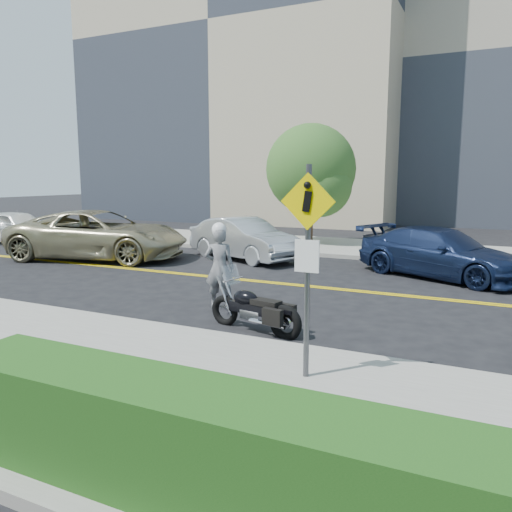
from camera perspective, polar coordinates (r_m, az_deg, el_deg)
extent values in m
plane|color=black|center=(14.61, -1.44, -2.75)|extent=(120.00, 120.00, 0.00)
cube|color=#9E9B91|center=(8.83, -24.48, -11.01)|extent=(60.00, 5.00, 0.15)
cube|color=#9E9B91|center=(21.46, 7.66, 1.15)|extent=(60.00, 5.00, 0.15)
cube|color=tan|center=(39.62, 0.11, 22.91)|extent=(22.00, 14.00, 25.00)
cube|color=#235619|center=(4.19, 16.06, -25.10)|extent=(9.00, 0.90, 1.00)
cylinder|color=#4C4C51|center=(6.97, 5.89, -2.01)|extent=(0.08, 0.08, 3.00)
cube|color=#F9D800|center=(6.82, 5.94, 6.22)|extent=(0.78, 0.03, 0.78)
cube|color=white|center=(6.90, 5.84, -0.01)|extent=(0.35, 0.03, 0.45)
imported|color=#B8B8BD|center=(11.42, -4.19, -1.36)|extent=(0.79, 0.65, 1.85)
sphere|color=white|center=(11.29, -4.24, 3.02)|extent=(0.33, 0.33, 0.33)
imported|color=tan|center=(19.14, -17.51, 2.34)|extent=(6.94, 4.38, 1.79)
imported|color=white|center=(24.94, -25.69, 3.00)|extent=(4.48, 1.94, 1.50)
imported|color=silver|center=(18.16, -1.42, 1.99)|extent=(4.88, 3.25, 1.52)
imported|color=#182549|center=(15.86, 20.37, 0.33)|extent=(5.49, 4.00, 1.48)
cylinder|color=#382619|center=(21.74, 6.21, 6.71)|extent=(0.28, 0.28, 4.25)
sphere|color=#2F5D1D|center=(21.72, 6.26, 9.85)|extent=(3.83, 3.83, 3.83)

